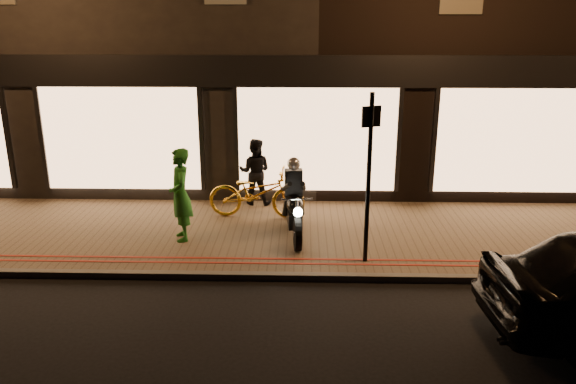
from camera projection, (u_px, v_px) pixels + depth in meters
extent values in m
plane|color=black|center=(321.00, 282.00, 9.52)|extent=(90.00, 90.00, 0.00)
cube|color=brown|center=(318.00, 235.00, 11.41)|extent=(50.00, 4.00, 0.12)
cube|color=#59544C|center=(321.00, 277.00, 9.55)|extent=(50.00, 0.14, 0.12)
cube|color=maroon|center=(320.00, 264.00, 9.91)|extent=(50.00, 0.06, 0.01)
cube|color=maroon|center=(320.00, 259.00, 10.10)|extent=(50.00, 0.06, 0.01)
cube|color=black|center=(117.00, 19.00, 17.00)|extent=(12.00, 10.00, 8.50)
cube|color=black|center=(516.00, 19.00, 16.68)|extent=(12.00, 10.00, 8.50)
cube|color=black|center=(318.00, 71.00, 12.35)|extent=(48.00, 0.12, 0.70)
cube|color=#EBAD75|center=(122.00, 139.00, 12.91)|extent=(3.60, 0.06, 2.38)
cube|color=#EBAD75|center=(317.00, 140.00, 12.80)|extent=(3.60, 0.06, 2.38)
cube|color=#EBAD75|center=(516.00, 141.00, 12.68)|extent=(3.60, 0.06, 2.38)
cylinder|color=black|center=(297.00, 234.00, 10.42)|extent=(0.19, 0.65, 0.64)
cylinder|color=black|center=(292.00, 211.00, 11.66)|extent=(0.19, 0.65, 0.64)
cylinder|color=silver|center=(297.00, 234.00, 10.42)|extent=(0.15, 0.15, 0.14)
cylinder|color=silver|center=(292.00, 211.00, 11.66)|extent=(0.15, 0.15, 0.14)
cube|color=black|center=(294.00, 217.00, 11.06)|extent=(0.33, 0.72, 0.30)
ellipsoid|color=black|center=(295.00, 205.00, 10.85)|extent=(0.38, 0.54, 0.29)
cube|color=black|center=(293.00, 198.00, 11.26)|extent=(0.28, 0.57, 0.09)
cylinder|color=silver|center=(297.00, 199.00, 10.38)|extent=(0.60, 0.09, 0.03)
cylinder|color=silver|center=(297.00, 218.00, 10.38)|extent=(0.08, 0.33, 0.71)
sphere|color=white|center=(298.00, 212.00, 10.20)|extent=(0.19, 0.19, 0.17)
cylinder|color=silver|center=(298.00, 215.00, 11.54)|extent=(0.13, 0.55, 0.07)
cube|color=black|center=(293.00, 183.00, 11.03)|extent=(0.36, 0.25, 0.55)
sphere|color=#ABACB2|center=(294.00, 164.00, 10.85)|extent=(0.29, 0.29, 0.26)
cylinder|color=black|center=(287.00, 186.00, 10.71)|extent=(0.23, 0.60, 0.34)
cylinder|color=black|center=(303.00, 186.00, 10.73)|extent=(0.11, 0.60, 0.34)
cylinder|color=black|center=(287.00, 206.00, 11.12)|extent=(0.22, 0.29, 0.46)
cylinder|color=black|center=(301.00, 205.00, 11.14)|extent=(0.17, 0.29, 0.46)
cylinder|color=black|center=(368.00, 180.00, 9.60)|extent=(0.11, 0.11, 3.00)
cube|color=black|center=(371.00, 117.00, 9.27)|extent=(0.33, 0.17, 0.35)
imported|color=gold|center=(257.00, 193.00, 12.09)|extent=(2.14, 0.90, 1.10)
imported|color=#216B1C|center=(180.00, 195.00, 10.78)|extent=(0.63, 0.77, 1.81)
imported|color=black|center=(255.00, 172.00, 12.90)|extent=(0.80, 0.65, 1.54)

